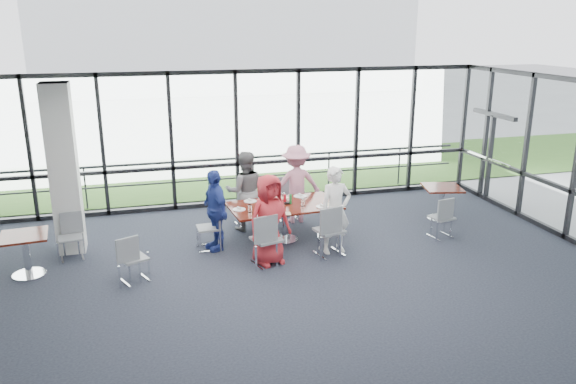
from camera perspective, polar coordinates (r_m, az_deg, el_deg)
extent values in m
cube|color=black|center=(9.12, 0.69, -10.68)|extent=(12.00, 10.00, 0.02)
cube|color=white|center=(8.16, 0.76, 9.75)|extent=(12.00, 10.00, 0.04)
cube|color=white|center=(13.24, -5.24, 5.38)|extent=(12.00, 0.10, 3.20)
cube|color=black|center=(14.51, 19.82, 3.24)|extent=(0.12, 1.60, 2.10)
cube|color=silver|center=(11.18, -21.83, 2.11)|extent=(0.50, 0.50, 3.20)
cube|color=gray|center=(18.41, -7.87, 3.36)|extent=(80.00, 70.00, 0.02)
cube|color=#2E5B1E|center=(16.48, -6.94, 1.92)|extent=(80.00, 5.00, 0.01)
cube|color=white|center=(40.29, -6.53, 14.95)|extent=(24.00, 10.00, 6.00)
cylinder|color=#2D2D33|center=(14.06, -5.56, 1.44)|extent=(12.00, 0.06, 0.06)
cube|color=#3C160A|center=(11.12, -0.41, -1.40)|extent=(2.25, 1.37, 0.04)
cylinder|color=silver|center=(11.25, -0.40, -3.21)|extent=(0.12, 0.12, 0.71)
cylinder|color=silver|center=(11.37, -0.40, -4.82)|extent=(0.56, 0.56, 0.03)
cube|color=#3C160A|center=(10.57, -25.25, -4.06)|extent=(0.83, 0.83, 0.04)
cylinder|color=silver|center=(10.70, -25.00, -5.94)|extent=(0.12, 0.12, 0.71)
cube|color=#3C160A|center=(12.79, 15.41, 0.42)|extent=(0.95, 0.95, 0.04)
cylinder|color=silver|center=(12.90, 15.29, -1.17)|extent=(0.12, 0.12, 0.71)
imported|color=#B5252B|center=(10.04, -1.93, -2.83)|extent=(0.94, 0.76, 1.66)
imported|color=white|center=(10.55, 4.86, -1.86)|extent=(0.65, 0.50, 1.67)
imported|color=slate|center=(11.73, -4.40, 0.10)|extent=(0.86, 0.58, 1.69)
imported|color=#D07F96|center=(12.17, 0.83, 0.82)|extent=(1.12, 0.60, 1.71)
imported|color=navy|center=(10.77, -7.42, -1.82)|extent=(0.74, 1.03, 1.58)
cylinder|color=white|center=(10.54, -2.71, -2.31)|extent=(0.28, 0.28, 0.01)
cylinder|color=white|center=(10.99, 3.49, -1.51)|extent=(0.24, 0.24, 0.01)
cylinder|color=white|center=(11.34, -3.85, -0.93)|extent=(0.26, 0.26, 0.01)
cylinder|color=white|center=(11.65, 1.26, -0.41)|extent=(0.28, 0.28, 0.01)
cylinder|color=white|center=(10.85, -4.99, -1.78)|extent=(0.25, 0.25, 0.01)
cylinder|color=white|center=(10.74, -1.42, -1.55)|extent=(0.07, 0.07, 0.14)
cylinder|color=white|center=(11.01, 1.51, -1.08)|extent=(0.07, 0.07, 0.15)
cylinder|color=white|center=(11.40, -0.46, -0.45)|extent=(0.07, 0.07, 0.15)
cylinder|color=white|center=(10.67, -3.89, -1.70)|extent=(0.07, 0.07, 0.15)
cube|color=silver|center=(10.59, -0.48, -2.22)|extent=(0.30, 0.23, 0.00)
cube|color=silver|center=(11.16, 4.72, -1.26)|extent=(0.33, 0.29, 0.00)
cube|color=silver|center=(11.55, -0.68, -0.59)|extent=(0.34, 0.31, 0.00)
cube|color=black|center=(11.14, -0.12, -1.14)|extent=(0.10, 0.07, 0.04)
cylinder|color=#B80D1C|center=(11.19, -0.33, -0.70)|extent=(0.06, 0.06, 0.18)
cylinder|color=#196F2B|center=(11.14, 0.25, -0.72)|extent=(0.05, 0.05, 0.20)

